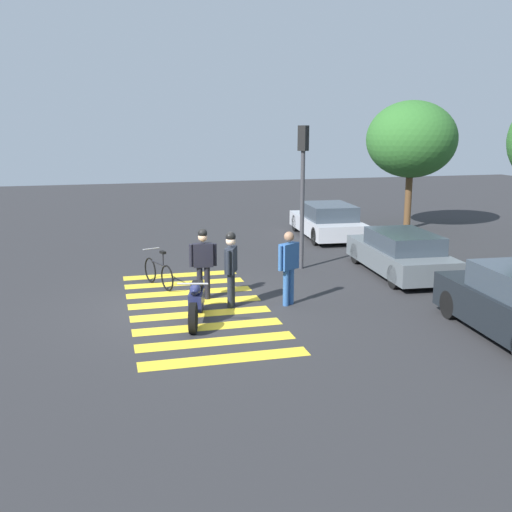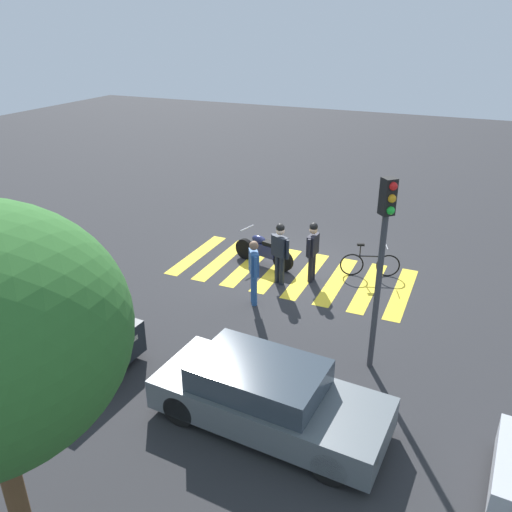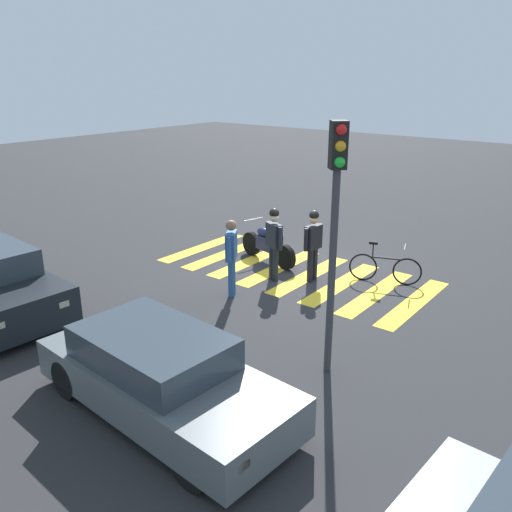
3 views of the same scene
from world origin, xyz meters
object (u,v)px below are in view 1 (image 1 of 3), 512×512
car_grey_coupe (401,254)px  leaning_bicycle (159,273)px  car_silver_sedan (327,221)px  traffic_light_pole (303,174)px  officer_by_motorcycle (203,259)px  officer_on_foot (231,264)px  pedestrian_bystander (289,263)px  police_motorcycle (196,301)px

car_grey_coupe → leaning_bicycle: bearing=-93.2°
car_silver_sedan → traffic_light_pole: size_ratio=1.04×
officer_by_motorcycle → traffic_light_pole: size_ratio=0.42×
officer_on_foot → car_grey_coupe: (-1.81, 5.25, -0.43)m
leaning_bicycle → pedestrian_bystander: bearing=49.7°
leaning_bicycle → car_grey_coupe: 6.72m
police_motorcycle → car_silver_sedan: (-8.45, 6.21, 0.15)m
pedestrian_bystander → traffic_light_pole: size_ratio=0.43×
traffic_light_pole → police_motorcycle: bearing=-42.7°
leaning_bicycle → pedestrian_bystander: 3.72m
officer_by_motorcycle → traffic_light_pole: 4.45m
officer_by_motorcycle → car_silver_sedan: bearing=139.7°
pedestrian_bystander → car_silver_sedan: size_ratio=0.41×
pedestrian_bystander → officer_on_foot: bearing=-97.9°
officer_on_foot → pedestrian_bystander: bearing=82.1°
pedestrian_bystander → car_silver_sedan: (-7.76, 3.94, -0.40)m
officer_by_motorcycle → traffic_light_pole: (-2.40, 3.30, 1.77)m
traffic_light_pole → officer_by_motorcycle: bearing=-54.0°
leaning_bicycle → car_grey_coupe: bearing=86.8°
police_motorcycle → traffic_light_pole: size_ratio=0.50×
pedestrian_bystander → traffic_light_pole: 4.05m
officer_on_foot → car_grey_coupe: 5.57m
leaning_bicycle → traffic_light_pole: size_ratio=0.39×
officer_on_foot → pedestrian_bystander: size_ratio=1.02×
police_motorcycle → car_silver_sedan: car_silver_sedan is taller
car_silver_sedan → officer_on_foot: bearing=-34.8°
car_silver_sedan → car_grey_coupe: 5.76m
pedestrian_bystander → car_grey_coupe: 4.42m
officer_on_foot → pedestrian_bystander: (0.18, 1.33, -0.02)m
officer_on_foot → car_silver_sedan: (-7.58, 5.27, -0.42)m
officer_on_foot → pedestrian_bystander: 1.34m
police_motorcycle → officer_on_foot: officer_on_foot is taller
pedestrian_bystander → officer_by_motorcycle: bearing=-117.2°
leaning_bicycle → officer_by_motorcycle: officer_by_motorcycle is taller
officer_on_foot → pedestrian_bystander: officer_on_foot is taller
officer_on_foot → officer_by_motorcycle: size_ratio=1.02×
car_grey_coupe → traffic_light_pole: (-1.35, -2.47, 2.17)m
car_grey_coupe → officer_by_motorcycle: bearing=-79.7°
officer_by_motorcycle → officer_on_foot: bearing=34.1°
leaning_bicycle → traffic_light_pole: bearing=103.0°
police_motorcycle → traffic_light_pole: traffic_light_pole is taller
police_motorcycle → car_grey_coupe: bearing=113.4°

